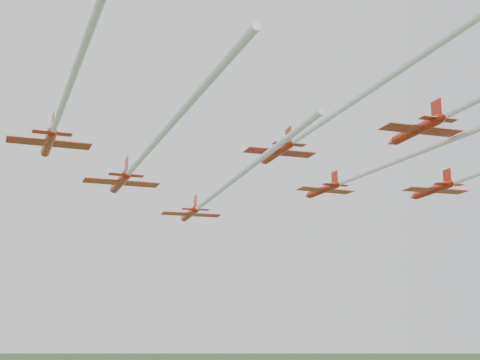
{
  "coord_description": "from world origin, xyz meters",
  "views": [
    {
      "loc": [
        -4.1,
        -81.21,
        33.38
      ],
      "look_at": [
        -3.24,
        2.43,
        52.26
      ],
      "focal_mm": 50.0,
      "sensor_mm": 36.0,
      "label": 1
    }
  ],
  "objects_px": {
    "jet_lead": "(212,197)",
    "jet_row2_left": "(140,160)",
    "jet_row3_mid": "(351,103)",
    "jet_row2_right": "(386,165)",
    "jet_row3_left": "(69,89)"
  },
  "relations": [
    {
      "from": "jet_row3_mid",
      "to": "jet_lead",
      "type": "bearing_deg",
      "value": 94.51
    },
    {
      "from": "jet_lead",
      "to": "jet_row2_left",
      "type": "height_order",
      "value": "jet_row2_left"
    },
    {
      "from": "jet_row2_right",
      "to": "jet_row3_mid",
      "type": "bearing_deg",
      "value": -131.9
    },
    {
      "from": "jet_row3_mid",
      "to": "jet_row2_left",
      "type": "bearing_deg",
      "value": 125.03
    },
    {
      "from": "jet_row2_left",
      "to": "jet_row3_mid",
      "type": "xyz_separation_m",
      "value": [
        21.48,
        -16.29,
        1.26
      ]
    },
    {
      "from": "jet_lead",
      "to": "jet_row3_mid",
      "type": "relative_size",
      "value": 0.91
    },
    {
      "from": "jet_lead",
      "to": "jet_row3_mid",
      "type": "xyz_separation_m",
      "value": [
        13.77,
        -33.59,
        2.12
      ]
    },
    {
      "from": "jet_lead",
      "to": "jet_row3_left",
      "type": "xyz_separation_m",
      "value": [
        -10.51,
        -39.55,
        1.16
      ]
    },
    {
      "from": "jet_lead",
      "to": "jet_row2_right",
      "type": "distance_m",
      "value": 25.11
    },
    {
      "from": "jet_row3_left",
      "to": "jet_row2_right",
      "type": "bearing_deg",
      "value": 19.69
    },
    {
      "from": "jet_row2_right",
      "to": "jet_row3_left",
      "type": "relative_size",
      "value": 0.92
    },
    {
      "from": "jet_row3_left",
      "to": "jet_row3_mid",
      "type": "bearing_deg",
      "value": -6.45
    },
    {
      "from": "jet_row3_mid",
      "to": "jet_row3_left",
      "type": "bearing_deg",
      "value": 176.02
    },
    {
      "from": "jet_row3_mid",
      "to": "jet_row2_right",
      "type": "bearing_deg",
      "value": 51.6
    },
    {
      "from": "jet_lead",
      "to": "jet_row2_right",
      "type": "xyz_separation_m",
      "value": [
        21.67,
        -12.6,
        1.48
      ]
    }
  ]
}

